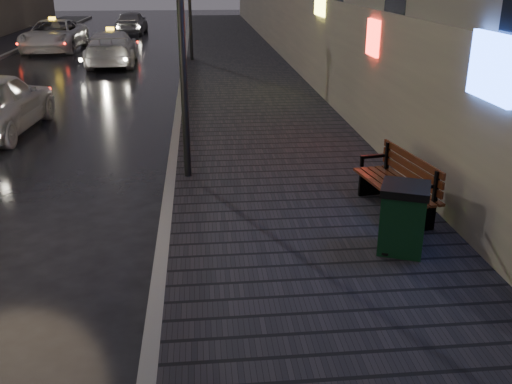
# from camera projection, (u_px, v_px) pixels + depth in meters

# --- Properties ---
(sidewalk) EXTENTS (4.60, 58.00, 0.15)m
(sidewalk) POSITION_uv_depth(u_px,v_px,m) (238.00, 64.00, 25.65)
(sidewalk) COLOR black
(sidewalk) RESTS_ON ground
(curb) EXTENTS (0.20, 58.00, 0.15)m
(curb) POSITION_uv_depth(u_px,v_px,m) (184.00, 65.00, 25.43)
(curb) COLOR slate
(curb) RESTS_ON ground
(lamp_near) EXTENTS (0.36, 0.36, 5.28)m
(lamp_near) POSITION_uv_depth(u_px,v_px,m) (180.00, 2.00, 10.31)
(lamp_near) COLOR black
(lamp_near) RESTS_ON sidewalk
(bench) EXTENTS (0.98, 2.05, 1.01)m
(bench) POSITION_uv_depth(u_px,v_px,m) (400.00, 183.00, 9.65)
(bench) COLOR black
(bench) RESTS_ON sidewalk
(trash_bin) EXTENTS (0.88, 0.88, 1.03)m
(trash_bin) POSITION_uv_depth(u_px,v_px,m) (403.00, 218.00, 8.28)
(trash_bin) COLOR black
(trash_bin) RESTS_ON sidewalk
(taxi_mid) EXTENTS (2.40, 5.36, 1.53)m
(taxi_mid) POSITION_uv_depth(u_px,v_px,m) (112.00, 48.00, 25.64)
(taxi_mid) COLOR silver
(taxi_mid) RESTS_ON ground
(taxi_far) EXTENTS (2.78, 5.81, 1.60)m
(taxi_far) POSITION_uv_depth(u_px,v_px,m) (54.00, 35.00, 30.24)
(taxi_far) COLOR silver
(taxi_far) RESTS_ON ground
(car_far) EXTENTS (1.94, 4.46, 1.50)m
(car_far) POSITION_uv_depth(u_px,v_px,m) (132.00, 22.00, 38.44)
(car_far) COLOR gray
(car_far) RESTS_ON ground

